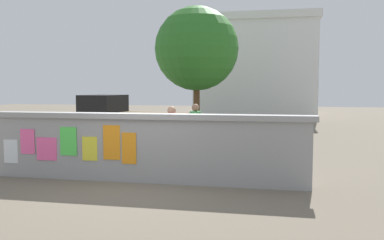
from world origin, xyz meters
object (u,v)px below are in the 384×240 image
at_px(bicycle_far, 75,154).
at_px(tree_roadside, 197,49).
at_px(person_walking, 172,131).
at_px(motorcycle, 228,153).
at_px(auto_rickshaw_truck, 129,123).
at_px(person_bystander, 195,125).
at_px(bicycle_near, 258,140).

bearing_deg(bicycle_far, tree_roadside, 83.56).
height_order(person_walking, tree_roadside, tree_roadside).
distance_m(motorcycle, bicycle_far, 3.99).
distance_m(auto_rickshaw_truck, tree_roadside, 7.88).
relative_size(motorcycle, tree_roadside, 0.30).
bearing_deg(person_bystander, tree_roadside, 100.61).
distance_m(motorcycle, bicycle_near, 3.61).
bearing_deg(motorcycle, person_bystander, 123.74).
distance_m(bicycle_near, person_walking, 4.09).
distance_m(auto_rickshaw_truck, bicycle_near, 4.44).
relative_size(auto_rickshaw_truck, bicycle_far, 2.21).
bearing_deg(person_bystander, motorcycle, -56.26).
relative_size(auto_rickshaw_truck, motorcycle, 2.01).
height_order(bicycle_near, bicycle_far, same).
height_order(motorcycle, person_bystander, person_bystander).
distance_m(auto_rickshaw_truck, person_bystander, 2.91).
distance_m(bicycle_far, person_bystander, 3.61).
xyz_separation_m(bicycle_near, person_walking, (-2.09, -3.46, 0.62)).
xyz_separation_m(bicycle_far, person_walking, (2.48, 0.54, 0.62)).
bearing_deg(motorcycle, bicycle_far, -173.54).
xyz_separation_m(auto_rickshaw_truck, bicycle_far, (-0.19, -3.51, -0.54)).
bearing_deg(tree_roadside, person_walking, -82.81).
distance_m(person_bystander, tree_roadside, 9.13).
bearing_deg(tree_roadside, bicycle_near, -63.16).
xyz_separation_m(motorcycle, bicycle_near, (0.61, 3.55, -0.10)).
bearing_deg(person_walking, person_bystander, 79.51).
relative_size(auto_rickshaw_truck, tree_roadside, 0.61).
distance_m(bicycle_far, person_walking, 2.61).
bearing_deg(person_walking, tree_roadside, 97.19).
bearing_deg(person_bystander, auto_rickshaw_truck, 153.38).
bearing_deg(auto_rickshaw_truck, bicycle_near, 6.47).
xyz_separation_m(bicycle_far, tree_roadside, (1.20, 10.66, 3.69)).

